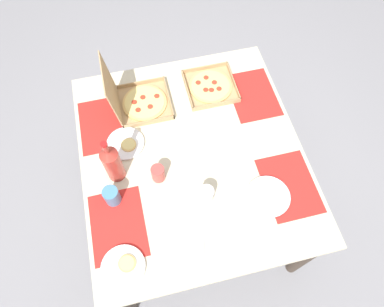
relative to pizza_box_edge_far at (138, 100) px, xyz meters
name	(u,v)px	position (x,y,z in m)	size (l,w,h in m)	color
ground_plane	(192,202)	(-0.38, -0.23, -0.80)	(6.00, 6.00, 0.00)	gray
dining_table	(192,162)	(-0.38, -0.23, -0.15)	(1.33, 1.19, 0.75)	#3F3328
placemat_near_left	(289,185)	(-0.68, -0.67, -0.05)	(0.36, 0.26, 0.00)	red
placemat_near_right	(253,95)	(-0.08, -0.67, -0.05)	(0.36, 0.26, 0.00)	red
placemat_far_left	(118,225)	(-0.68, 0.22, -0.05)	(0.36, 0.26, 0.00)	red
placemat_far_right	(103,124)	(-0.08, 0.22, -0.05)	(0.36, 0.26, 0.00)	red
pizza_box_edge_far	(138,100)	(0.00, 0.00, 0.00)	(0.29, 0.33, 0.33)	tan
pizza_box_corner_left	(210,87)	(0.03, -0.44, -0.04)	(0.29, 0.29, 0.04)	tan
plate_far_left	(124,267)	(-0.88, 0.22, -0.04)	(0.20, 0.20, 0.03)	white
plate_near_right	(126,144)	(-0.24, 0.11, -0.04)	(0.21, 0.21, 0.03)	white
plate_far_right	(268,196)	(-0.72, -0.54, -0.04)	(0.22, 0.22, 0.02)	white
soda_bottle	(112,163)	(-0.41, 0.18, 0.08)	(0.09, 0.09, 0.32)	#B2382D
cup_clear_right	(206,194)	(-0.64, -0.24, -0.01)	(0.07, 0.07, 0.09)	silver
cup_dark	(158,173)	(-0.48, -0.03, 0.00)	(0.07, 0.07, 0.10)	#BF4742
cup_clear_left	(112,196)	(-0.55, 0.22, 0.00)	(0.08, 0.08, 0.11)	teal
fork_by_near_right	(226,144)	(-0.37, -0.42, -0.05)	(0.19, 0.02, 0.01)	#B7B7BC
fork_by_near_left	(202,244)	(-0.87, -0.16, -0.05)	(0.19, 0.02, 0.01)	#B7B7BC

